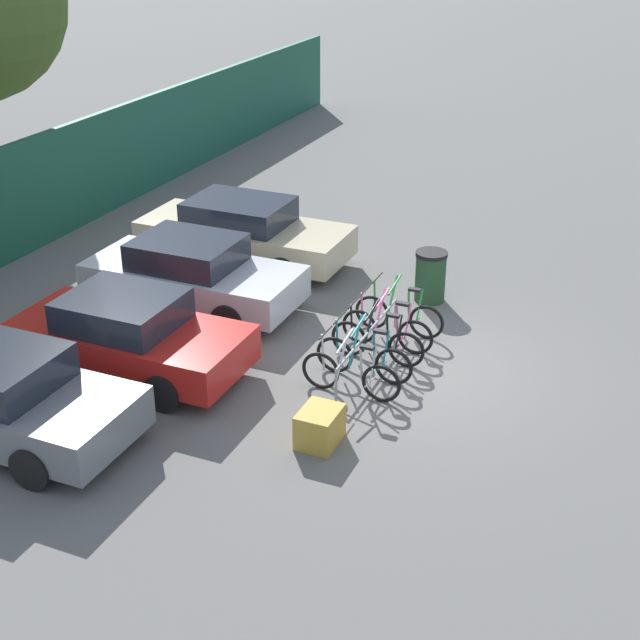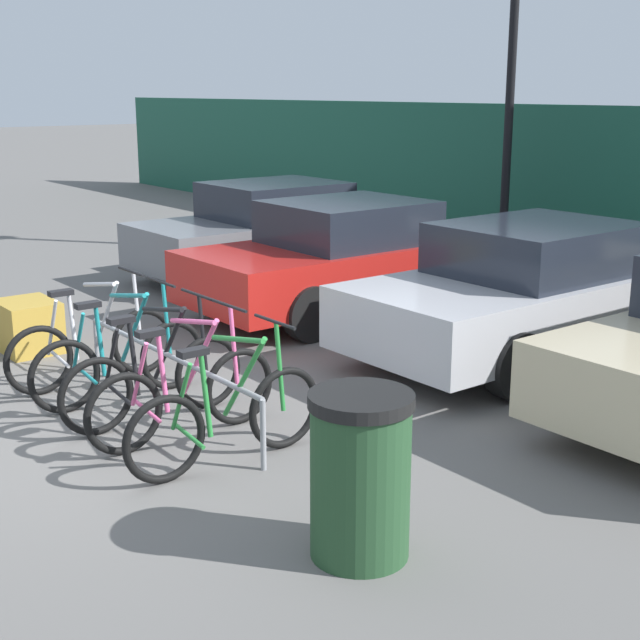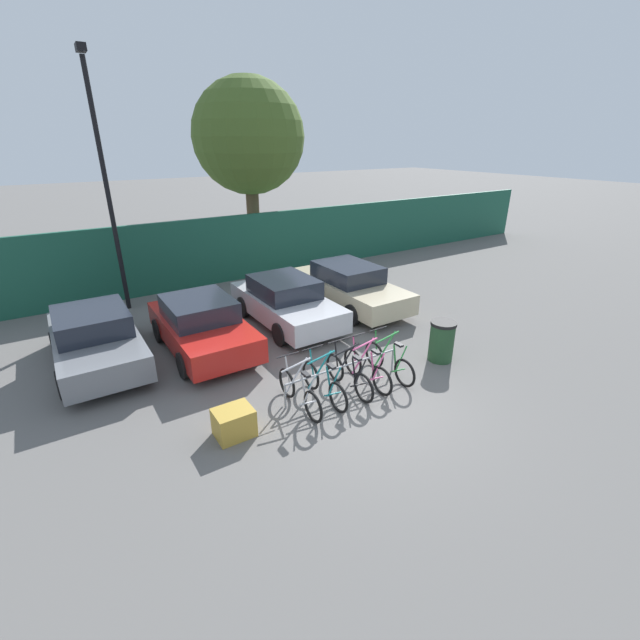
# 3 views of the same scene
# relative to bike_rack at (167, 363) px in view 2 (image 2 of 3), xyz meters

# --- Properties ---
(ground_plane) EXTENTS (120.00, 120.00, 0.00)m
(ground_plane) POSITION_rel_bike_rack_xyz_m (0.09, -0.68, -0.47)
(ground_plane) COLOR #605E5B
(bike_rack) EXTENTS (2.95, 0.04, 0.57)m
(bike_rack) POSITION_rel_bike_rack_xyz_m (0.00, 0.00, 0.00)
(bike_rack) COLOR gray
(bike_rack) RESTS_ON ground
(bicycle_silver) EXTENTS (0.68, 1.71, 1.05)m
(bicycle_silver) POSITION_rel_bike_rack_xyz_m (-1.20, -0.15, -0.10)
(bicycle_silver) COLOR black
(bicycle_silver) RESTS_ON ground
(bicycle_teal) EXTENTS (0.68, 1.71, 1.05)m
(bicycle_teal) POSITION_rel_bike_rack_xyz_m (-0.60, -0.15, -0.10)
(bicycle_teal) COLOR black
(bicycle_teal) RESTS_ON ground
(bicycle_black) EXTENTS (0.68, 1.71, 1.05)m
(bicycle_black) POSITION_rel_bike_rack_xyz_m (0.05, -0.15, -0.10)
(bicycle_black) COLOR black
(bicycle_black) RESTS_ON ground
(bicycle_pink) EXTENTS (0.68, 1.71, 1.05)m
(bicycle_pink) POSITION_rel_bike_rack_xyz_m (0.55, -0.15, -0.10)
(bicycle_pink) COLOR black
(bicycle_pink) RESTS_ON ground
(bicycle_green) EXTENTS (0.68, 1.71, 1.05)m
(bicycle_green) POSITION_rel_bike_rack_xyz_m (1.20, -0.15, -0.10)
(bicycle_green) COLOR black
(bicycle_green) RESTS_ON ground
(car_grey) EXTENTS (1.91, 4.07, 1.40)m
(car_grey) POSITION_rel_bike_rack_xyz_m (-4.37, 4.13, 0.22)
(car_grey) COLOR slate
(car_grey) RESTS_ON ground
(car_red) EXTENTS (1.91, 3.99, 1.40)m
(car_red) POSITION_rel_bike_rack_xyz_m (-1.96, 3.55, 0.22)
(car_red) COLOR red
(car_red) RESTS_ON ground
(car_silver) EXTENTS (1.91, 4.17, 1.40)m
(car_silver) POSITION_rel_bike_rack_xyz_m (0.71, 3.91, 0.22)
(car_silver) COLOR #B7B7BC
(car_silver) RESTS_ON ground
(trash_bin) EXTENTS (0.63, 0.63, 1.03)m
(trash_bin) POSITION_rel_bike_rack_xyz_m (2.83, -0.24, 0.04)
(trash_bin) COLOR #234728
(trash_bin) RESTS_ON ground
(cargo_crate) EXTENTS (0.70, 0.56, 0.55)m
(cargo_crate) POSITION_rel_bike_rack_xyz_m (-2.66, -0.24, -0.20)
(cargo_crate) COLOR #B28C33
(cargo_crate) RESTS_ON ground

